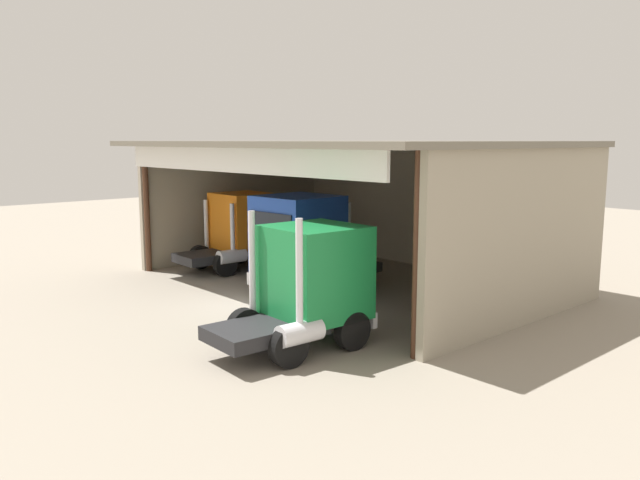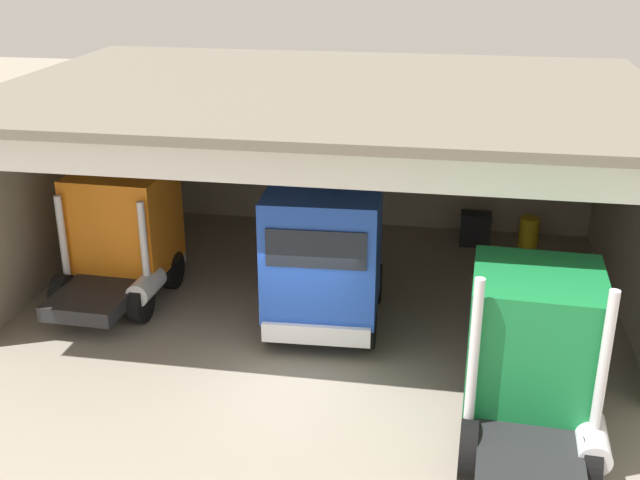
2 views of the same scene
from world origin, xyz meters
name	(u,v)px [view 2 (image 2 of 2)]	position (x,y,z in m)	size (l,w,h in m)	color
ground_plane	(293,378)	(0.00, 0.00, 0.00)	(80.00, 80.00, 0.00)	gray
workshop_shed	(335,138)	(0.00, 5.65, 3.82)	(15.59, 10.87, 5.45)	#9E937F
truck_orange_center_right_bay	(122,234)	(-5.09, 3.30, 1.70)	(2.57, 4.26, 3.25)	orange
truck_blue_right_bay	(324,256)	(0.27, 2.33, 1.88)	(2.82, 4.95, 3.57)	#1E47B7
truck_green_left_bay	(534,357)	(4.72, -1.25, 1.72)	(2.54, 4.44, 3.65)	#197F3D
oil_drum	(529,232)	(5.48, 8.54, 0.44)	(0.58, 0.58, 0.89)	gold
tool_cart	(475,229)	(3.89, 8.38, 0.50)	(0.90, 0.60, 1.00)	black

